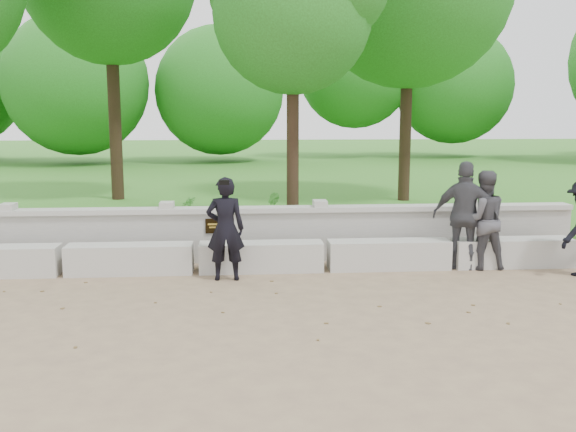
{
  "coord_description": "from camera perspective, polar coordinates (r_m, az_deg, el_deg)",
  "views": [
    {
      "loc": [
        0.66,
        -7.78,
        2.42
      ],
      "look_at": [
        1.39,
        1.56,
        0.91
      ],
      "focal_mm": 40.0,
      "sensor_mm": 36.0,
      "label": 1
    }
  ],
  "objects": [
    {
      "name": "man_main",
      "position": [
        9.35,
        -5.59,
        -1.14
      ],
      "size": [
        0.56,
        0.5,
        1.52
      ],
      "color": "black",
      "rests_on": "ground"
    },
    {
      "name": "shrub_b",
      "position": [
        12.99,
        -1.35,
        0.81
      ],
      "size": [
        0.33,
        0.37,
        0.58
      ],
      "primitive_type": "imported",
      "rotation": [
        0.0,
        0.0,
        1.82
      ],
      "color": "#3E882E",
      "rests_on": "lawn"
    },
    {
      "name": "visitor_left",
      "position": [
        10.44,
        16.92,
        -0.34
      ],
      "size": [
        0.76,
        0.6,
        1.55
      ],
      "color": "#454449",
      "rests_on": "ground"
    },
    {
      "name": "lawn",
      "position": [
        21.92,
        -6.16,
        3.06
      ],
      "size": [
        40.0,
        22.0,
        0.25
      ],
      "primitive_type": "cube",
      "color": "#2A7522",
      "rests_on": "ground"
    },
    {
      "name": "tree_near_right",
      "position": [
        12.09,
        0.44,
        18.49
      ],
      "size": [
        2.89,
        2.89,
        5.6
      ],
      "color": "#382619",
      "rests_on": "lawn"
    },
    {
      "name": "parapet_wall",
      "position": [
        10.59,
        -7.95,
        -1.6
      ],
      "size": [
        12.5,
        0.35,
        0.9
      ],
      "color": "#AEABA4",
      "rests_on": "ground"
    },
    {
      "name": "ground",
      "position": [
        8.18,
        -8.97,
        -8.19
      ],
      "size": [
        80.0,
        80.0,
        0.0
      ],
      "primitive_type": "plane",
      "color": "#927B59",
      "rests_on": "ground"
    },
    {
      "name": "shrub_a",
      "position": [
        11.64,
        -19.28,
        -0.75
      ],
      "size": [
        0.34,
        0.35,
        0.55
      ],
      "primitive_type": "imported",
      "rotation": [
        0.0,
        0.0,
        0.89
      ],
      "color": "#3E882E",
      "rests_on": "lawn"
    },
    {
      "name": "concrete_bench",
      "position": [
        9.95,
        -8.16,
        -3.7
      ],
      "size": [
        11.9,
        0.45,
        0.45
      ],
      "color": "#B9B6AF",
      "rests_on": "ground"
    },
    {
      "name": "visitor_right",
      "position": [
        10.33,
        15.49,
        0.04
      ],
      "size": [
        1.07,
        0.78,
        1.69
      ],
      "color": "#404045",
      "rests_on": "ground"
    },
    {
      "name": "shrub_d",
      "position": [
        12.32,
        -8.8,
        0.3
      ],
      "size": [
        0.44,
        0.45,
        0.6
      ],
      "primitive_type": "imported",
      "rotation": [
        0.0,
        0.0,
        5.28
      ],
      "color": "#3E882E",
      "rests_on": "lawn"
    }
  ]
}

